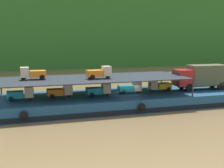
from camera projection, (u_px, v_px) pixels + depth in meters
The scene contains 12 objects.
ground_plane at pixel (126, 106), 37.97m from camera, with size 400.00×400.00×0.00m, color brown.
hillside_far_bank at pixel (54, 5), 92.51m from camera, with size 139.12×36.02×30.26m.
cargo_barge at pixel (127, 100), 37.84m from camera, with size 29.94×9.40×1.50m.
covered_lorry at pixel (201, 76), 40.28m from camera, with size 7.92×2.54×3.10m.
cargo_rack at pixel (95, 78), 36.32m from camera, with size 20.74×7.97×2.00m.
mini_truck_lower_stern at pixel (21, 94), 33.62m from camera, with size 2.77×1.26×1.38m.
mini_truck_lower_aft at pixel (60, 91), 35.13m from camera, with size 2.76×1.23×1.38m.
mini_truck_lower_mid at pixel (99, 90), 36.03m from camera, with size 2.75×1.22×1.38m.
mini_truck_lower_fore at pixel (130, 87), 37.70m from camera, with size 2.79×1.28×1.38m.
mini_truck_lower_bow at pixel (159, 86), 39.19m from camera, with size 2.75×1.22×1.38m.
mini_truck_upper_stern at pixel (33, 73), 34.79m from camera, with size 2.76×1.23×1.38m.
mini_truck_upper_mid at pixel (99, 72), 35.53m from camera, with size 2.78×1.27×1.38m.
Camera 1 is at (-12.98, -34.87, 8.22)m, focal length 51.23 mm.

